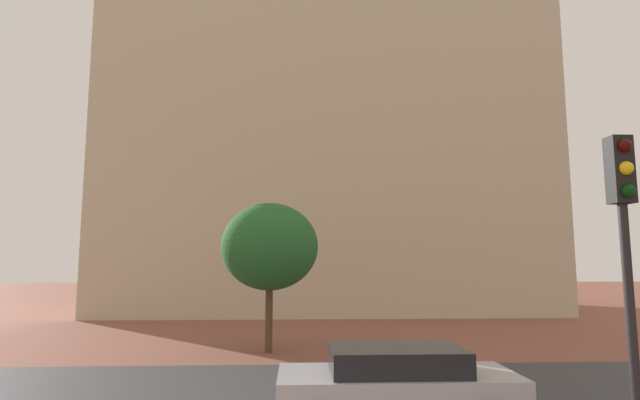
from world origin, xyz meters
The scene contains 6 objects.
ground_plane centered at (0.00, 10.00, 0.00)m, with size 120.00×120.00×0.00m, color brown.
street_asphalt_strip centered at (0.00, 7.74, 0.00)m, with size 120.00×7.52×0.00m, color #38383D.
landmark_building centered at (0.70, 28.75, 11.87)m, with size 26.28×12.39×36.61m.
car_silver centered at (1.01, 6.09, 0.67)m, with size 4.39×2.05×1.38m.
traffic_light_pole centered at (3.42, 2.89, 3.23)m, with size 0.28×0.34×4.62m.
tree_curb_far centered at (-1.77, 13.42, 3.45)m, with size 3.24×3.24×4.92m.
Camera 1 is at (-0.84, -3.43, 2.96)m, focal length 28.04 mm.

